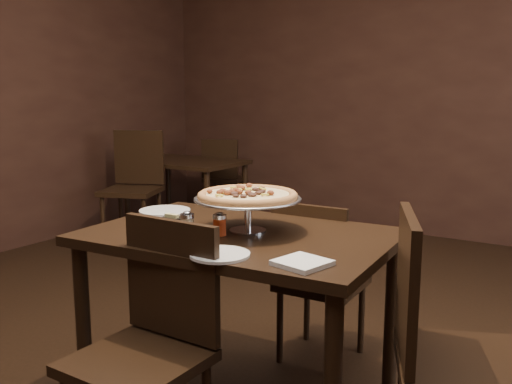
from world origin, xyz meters
The scene contains 16 objects.
room centered at (0.06, 0.03, 1.40)m, with size 6.04×7.04×2.84m.
dining_table centered at (0.04, 0.09, 0.67)m, with size 1.28×0.90×0.77m.
background_table centered at (-2.20, 2.50, 0.60)m, with size 1.10×0.73×0.69m.
pizza_stand centered at (0.07, 0.12, 0.92)m, with size 0.45×0.45×0.18m.
parmesan_shaker centered at (-0.11, -0.06, 0.82)m, with size 0.06×0.06×0.10m.
pepper_flake_shaker centered at (0.01, 0.01, 0.82)m, with size 0.06×0.06×0.10m.
packet_caddy centered at (-0.22, -0.02, 0.80)m, with size 0.09×0.09×0.07m.
napkin_stack centered at (0.48, -0.18, 0.78)m, with size 0.16×0.16×0.02m, color silver.
plate_left centered at (-0.48, 0.23, 0.78)m, with size 0.25×0.25×0.01m, color white.
plate_near centered at (0.18, -0.23, 0.78)m, with size 0.22×0.22×0.01m, color white.
serving_spatula centered at (0.16, 0.02, 0.92)m, with size 0.15×0.15×0.02m.
chair_far centered at (0.15, 0.62, 0.45)m, with size 0.40×0.40×0.83m.
chair_near centered at (0.00, -0.41, 0.49)m, with size 0.43×0.43×0.90m.
chair_side centered at (0.91, 0.02, 0.52)m, with size 0.58×0.58×0.96m.
bg_chair_far centered at (-2.22, 3.16, 0.46)m, with size 0.50×0.50×0.85m.
bg_chair_near centered at (-2.28, 1.88, 0.55)m, with size 0.61×0.61×1.00m.
Camera 1 is at (1.32, -1.82, 1.35)m, focal length 40.00 mm.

